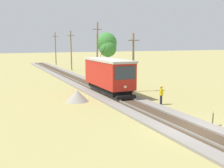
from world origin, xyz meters
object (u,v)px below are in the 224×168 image
utility_pole_far (71,50)px  gravel_pile (77,96)px  utility_pole_distant (56,48)px  trackside_signal_marker (213,116)px  red_tram (108,74)px  tree_right_near (108,48)px  track_worker (161,94)px  utility_pole_mid (97,51)px  utility_pole_near_tram (133,62)px  tree_left_near (107,43)px

utility_pole_far → gravel_pile: utility_pole_far is taller
utility_pole_distant → utility_pole_far: bearing=-90.0°
utility_pole_far → utility_pole_distant: bearing=90.0°
utility_pole_distant → trackside_signal_marker: 54.18m
red_tram → utility_pole_distant: (3.27, 40.92, 1.80)m
tree_right_near → trackside_signal_marker: bearing=-102.1°
utility_pole_far → track_worker: bearing=-91.3°
red_tram → utility_pole_mid: size_ratio=1.01×
track_worker → utility_pole_mid: bearing=99.5°
gravel_pile → track_worker: track_worker is taller
utility_pole_mid → track_worker: 18.71m
utility_pole_near_tram → utility_pole_far: bearing=90.0°
utility_pole_near_tram → gravel_pile: 8.29m
tree_left_near → tree_right_near: size_ratio=1.24×
utility_pole_near_tram → tree_right_near: (6.97, 24.05, 0.89)m
utility_pole_near_tram → tree_right_near: utility_pole_near_tram is taller
gravel_pile → tree_left_near: bearing=62.4°
utility_pole_mid → utility_pole_far: (0.00, 14.64, -0.34)m
gravel_pile → tree_left_near: tree_left_near is taller
utility_pole_far → gravel_pile: (-7.34, -28.73, -3.42)m
utility_pole_near_tram → trackside_signal_marker: (-1.15, -13.74, -2.72)m
trackside_signal_marker → gravel_pile: trackside_signal_marker is taller
utility_pole_mid → utility_pole_far: 14.65m
track_worker → tree_left_near: (7.80, 31.73, 4.39)m
utility_pole_far → gravel_pile: size_ratio=3.58×
track_worker → tree_right_near: 32.06m
red_tram → trackside_signal_marker: red_tram is taller
gravel_pile → utility_pole_distant: bearing=80.3°
utility_pole_mid → gravel_pile: size_ratio=3.89×
utility_pole_near_tram → tree_left_near: (7.02, 24.83, 1.99)m
trackside_signal_marker → track_worker: size_ratio=0.66×
utility_pole_mid → tree_left_near: 15.10m
utility_pole_mid → utility_pole_near_tram: bearing=-90.0°
red_tram → utility_pole_mid: 12.70m
utility_pole_near_tram → tree_left_near: 25.88m
gravel_pile → tree_left_near: 31.33m
utility_pole_mid → track_worker: (-0.78, -18.39, -3.33)m
utility_pole_distant → tree_right_near: (6.97, -16.28, 0.28)m
utility_pole_near_tram → trackside_signal_marker: 14.05m
tree_left_near → utility_pole_near_tram: bearing=-105.8°
utility_pole_near_tram → gravel_pile: (-7.34, -2.59, -2.84)m
utility_pole_near_tram → utility_pole_mid: size_ratio=0.78×
utility_pole_distant → tree_right_near: size_ratio=1.29×
red_tram → utility_pole_distant: utility_pole_distant is taller
utility_pole_near_tram → tree_left_near: tree_left_near is taller
red_tram → utility_pole_far: utility_pole_far is taller
utility_pole_mid → trackside_signal_marker: size_ratio=7.15×
utility_pole_distant → tree_right_near: 17.71m
track_worker → red_tram: bearing=123.5°
utility_pole_far → tree_left_near: utility_pole_far is taller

